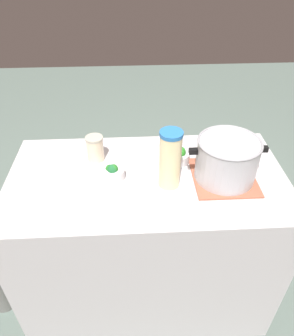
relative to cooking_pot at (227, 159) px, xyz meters
The scene contains 8 objects.
ground_plane 1.11m from the cooking_pot, ahead, with size 8.00×8.00×0.00m, color slate.
counter_slab 0.68m from the cooking_pot, ahead, with size 1.34×0.70×0.94m, color beige.
dish_cloth 0.11m from the cooking_pot, ahead, with size 0.29×0.31×0.01m, color #AC5B42.
cooking_pot is the anchor object (origin of this frame).
lemonade_pitcher 0.27m from the cooking_pot, ahead, with size 0.10×0.10×0.28m.
mason_jar 0.64m from the cooking_pot, 16.52° to the right, with size 0.09×0.09×0.13m.
broccoli_bowl_front 0.26m from the cooking_pot, 34.42° to the right, with size 0.13×0.13×0.09m.
broccoli_bowl_center 0.53m from the cooking_pot, ahead, with size 0.11×0.11×0.08m.
Camera 1 is at (0.07, 1.19, 1.91)m, focal length 34.48 mm.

